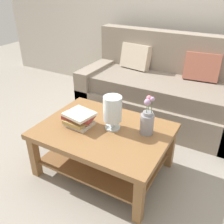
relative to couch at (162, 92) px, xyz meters
name	(u,v)px	position (x,y,z in m)	size (l,w,h in m)	color
ground_plane	(124,154)	(-0.05, -0.96, -0.36)	(10.00, 10.00, 0.00)	gray
back_wall	(183,3)	(-0.05, 0.69, 0.99)	(6.40, 0.12, 2.70)	beige
couch	(162,92)	(0.00, 0.00, 0.00)	(2.03, 0.90, 1.06)	gray
coffee_table	(104,141)	(-0.11, -1.26, -0.03)	(1.16, 0.85, 0.47)	olive
book_stack_main	(79,119)	(-0.35, -1.31, 0.17)	(0.30, 0.26, 0.13)	beige
glass_hurricane_vase	(113,110)	(-0.05, -1.21, 0.29)	(0.16, 0.16, 0.31)	silver
flower_pitcher	(147,121)	(0.24, -1.13, 0.23)	(0.12, 0.12, 0.35)	gray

